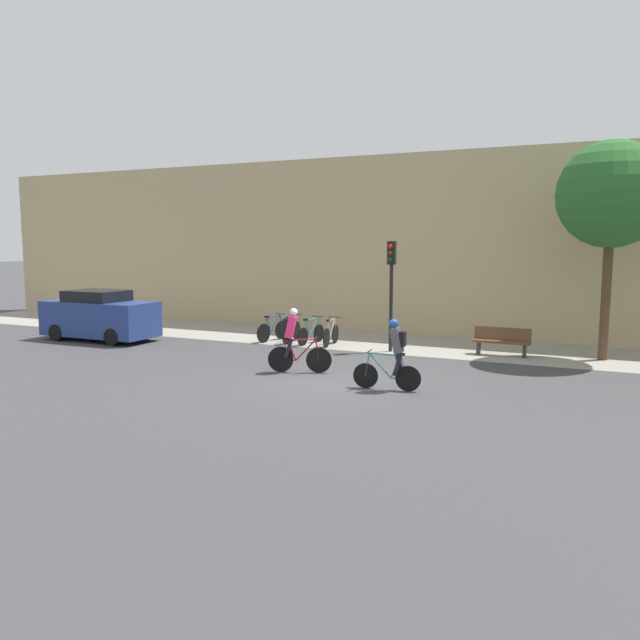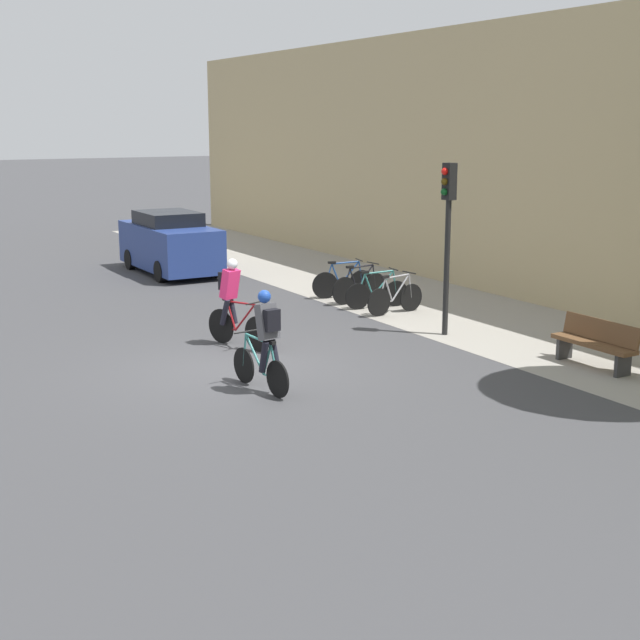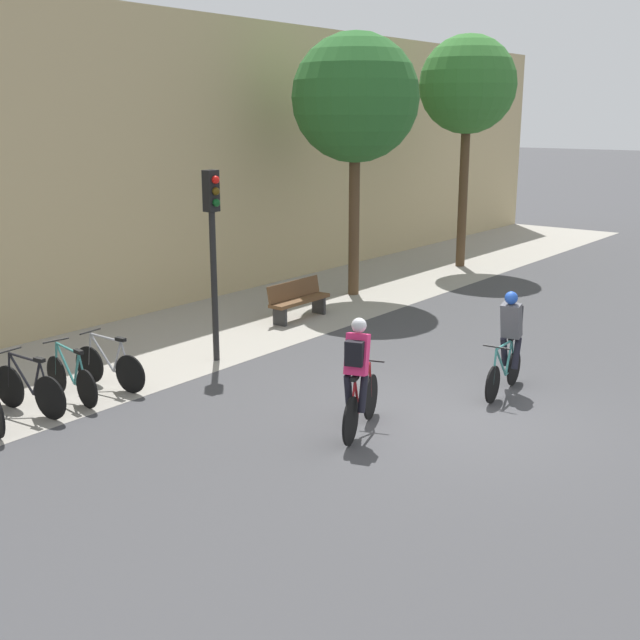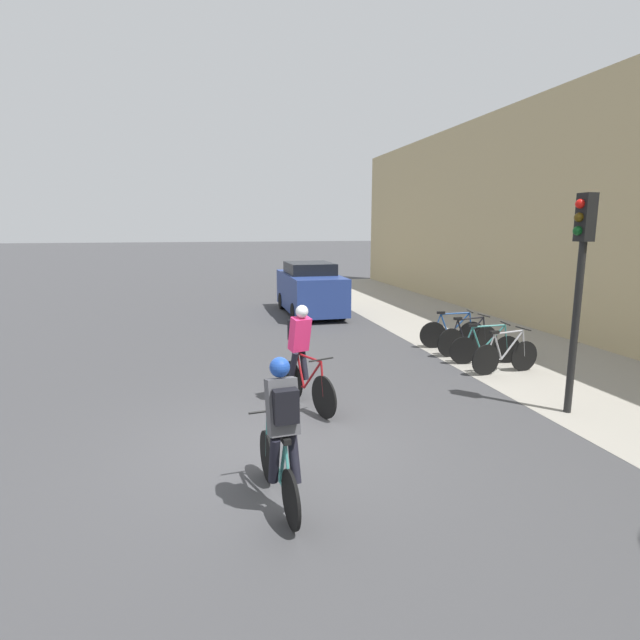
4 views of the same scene
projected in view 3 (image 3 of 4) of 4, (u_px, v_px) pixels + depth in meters
ground at (450, 415)px, 12.72m from camera, size 200.00×200.00×0.00m
kerb_strip at (164, 342)px, 16.74m from camera, size 44.00×4.50×0.01m
building_facade at (78, 168)px, 17.39m from camera, size 44.00×0.60×7.00m
cyclist_pink at (358, 375)px, 11.69m from camera, size 1.70×0.67×1.80m
cyclist_grey at (509, 338)px, 13.61m from camera, size 1.69×0.49×1.76m
parked_bike_1 at (29, 389)px, 12.69m from camera, size 0.46×1.70×0.99m
parked_bike_2 at (71, 378)px, 13.29m from camera, size 0.46×1.68×0.96m
parked_bike_3 at (109, 366)px, 13.88m from camera, size 0.46×1.67×0.97m
traffic_light_pole at (213, 231)px, 14.92m from camera, size 0.26×0.30×3.64m
bench at (298, 299)px, 18.56m from camera, size 1.78×0.44×0.89m
street_tree_0 at (355, 99)px, 20.00m from camera, size 3.21×3.21×6.64m
street_tree_1 at (468, 86)px, 23.83m from camera, size 2.90×2.90×6.94m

